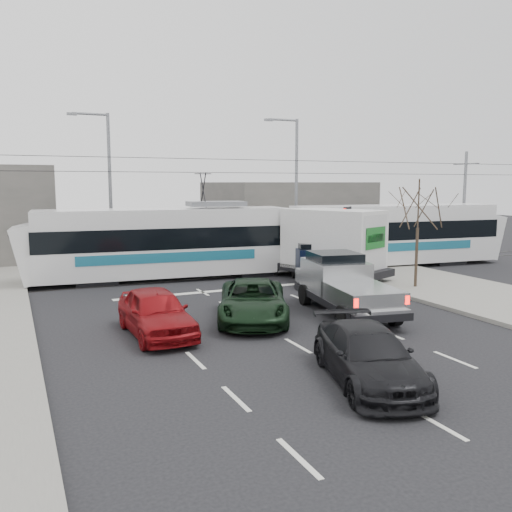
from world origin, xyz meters
name	(u,v)px	position (x,y,z in m)	size (l,w,h in m)	color
ground	(299,318)	(0.00, 0.00, 0.00)	(120.00, 120.00, 0.00)	black
sidewalk_right	(479,295)	(9.00, 0.00, 0.07)	(6.00, 60.00, 0.15)	gray
rails	(209,276)	(0.00, 10.00, 0.01)	(60.00, 1.60, 0.03)	#33302D
building_right	(286,212)	(12.00, 24.00, 2.50)	(12.00, 10.00, 5.00)	slate
bare_tree	(418,208)	(7.60, 2.50, 3.79)	(2.40, 2.40, 5.00)	#47382B
traffic_signal	(348,226)	(6.47, 6.50, 2.74)	(0.44, 0.44, 3.60)	black
street_lamp_near	(294,180)	(7.31, 14.00, 5.11)	(2.38, 0.25, 9.00)	slate
street_lamp_far	(107,180)	(-4.19, 16.00, 5.11)	(2.38, 0.25, 9.00)	slate
catenary	(208,204)	(0.00, 10.00, 3.88)	(60.00, 0.20, 7.00)	black
tram	(287,238)	(4.50, 9.49, 1.93)	(26.73, 5.12, 5.43)	silver
silver_pickup	(342,284)	(1.98, 0.17, 1.11)	(3.12, 6.41, 2.23)	black
box_truck	(323,244)	(5.19, 6.87, 1.79)	(5.08, 7.64, 3.62)	black
navy_pickup	(314,263)	(4.29, 6.22, 0.94)	(2.95, 4.82, 1.91)	black
green_car	(253,301)	(-1.68, 0.44, 0.72)	(2.39, 5.19, 1.44)	black
red_car	(156,312)	(-5.36, -0.02, 0.77)	(1.83, 4.55, 1.55)	maroon
dark_car	(368,356)	(-1.60, -6.40, 0.69)	(1.94, 4.77, 1.38)	black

